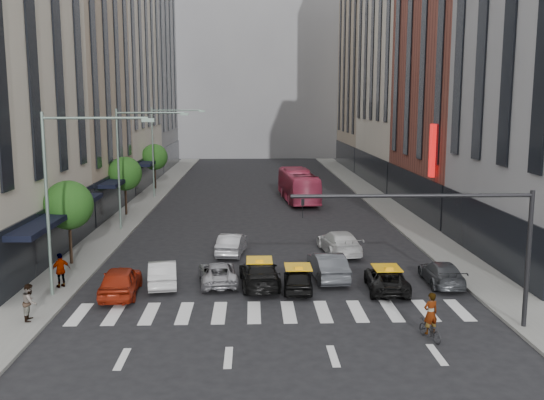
{
  "coord_description": "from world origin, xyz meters",
  "views": [
    {
      "loc": [
        -1.09,
        -25.28,
        9.55
      ],
      "look_at": [
        0.1,
        9.33,
        4.0
      ],
      "focal_mm": 40.0,
      "sensor_mm": 36.0,
      "label": 1
    }
  ],
  "objects": [
    {
      "name": "sidewalk_right",
      "position": [
        11.5,
        30.0,
        0.07
      ],
      "size": [
        3.0,
        96.0,
        0.15
      ],
      "primitive_type": "cube",
      "color": "slate",
      "rests_on": "ground"
    },
    {
      "name": "taxi_left",
      "position": [
        -0.7,
        5.51,
        0.7
      ],
      "size": [
        2.3,
        4.98,
        1.41
      ],
      "primitive_type": "imported",
      "rotation": [
        0.0,
        0.0,
        3.21
      ],
      "color": "black",
      "rests_on": "ground"
    },
    {
      "name": "car_red",
      "position": [
        -7.68,
        4.23,
        0.76
      ],
      "size": [
        2.03,
        4.54,
        1.52
      ],
      "primitive_type": "imported",
      "rotation": [
        0.0,
        0.0,
        3.2
      ],
      "color": "maroon",
      "rests_on": "ground"
    },
    {
      "name": "car_silver",
      "position": [
        -2.9,
        6.07,
        0.58
      ],
      "size": [
        2.43,
        4.4,
        1.17
      ],
      "primitive_type": "imported",
      "rotation": [
        0.0,
        0.0,
        3.26
      ],
      "color": "#9D9DA2",
      "rests_on": "ground"
    },
    {
      "name": "pedestrian_far",
      "position": [
        -10.93,
        5.25,
        1.05
      ],
      "size": [
        1.07,
        1.05,
        1.8
      ],
      "primitive_type": "imported",
      "rotation": [
        0.0,
        0.0,
        3.9
      ],
      "color": "gray",
      "rests_on": "sidewalk_left"
    },
    {
      "name": "sidewalk_left",
      "position": [
        -11.5,
        30.0,
        0.07
      ],
      "size": [
        3.0,
        96.0,
        0.15
      ],
      "primitive_type": "cube",
      "color": "slate",
      "rests_on": "ground"
    },
    {
      "name": "traffic_signal",
      "position": [
        7.69,
        -1.0,
        4.47
      ],
      "size": [
        10.1,
        0.2,
        6.0
      ],
      "color": "black",
      "rests_on": "ground"
    },
    {
      "name": "tree_near",
      "position": [
        -11.8,
        10.0,
        3.65
      ],
      "size": [
        2.88,
        2.88,
        4.95
      ],
      "color": "black",
      "rests_on": "sidewalk_left"
    },
    {
      "name": "liberty_sign",
      "position": [
        12.6,
        20.0,
        6.0
      ],
      "size": [
        0.3,
        0.7,
        4.0
      ],
      "color": "red",
      "rests_on": "ground"
    },
    {
      "name": "building_left_d",
      "position": [
        -17.0,
        65.0,
        15.0
      ],
      "size": [
        8.0,
        18.0,
        30.0
      ],
      "primitive_type": "cube",
      "color": "gray",
      "rests_on": "ground"
    },
    {
      "name": "tree_mid",
      "position": [
        -11.8,
        26.0,
        3.65
      ],
      "size": [
        2.88,
        2.88,
        4.95
      ],
      "color": "black",
      "rests_on": "sidewalk_left"
    },
    {
      "name": "taxi_right",
      "position": [
        5.82,
        4.56,
        0.6
      ],
      "size": [
        2.32,
        4.44,
        1.19
      ],
      "primitive_type": "imported",
      "rotation": [
        0.0,
        0.0,
        3.06
      ],
      "color": "black",
      "rests_on": "ground"
    },
    {
      "name": "rider",
      "position": [
        6.16,
        -1.99,
        1.7
      ],
      "size": [
        0.73,
        0.58,
        1.74
      ],
      "primitive_type": "imported",
      "rotation": [
        0.0,
        0.0,
        3.43
      ],
      "color": "gray",
      "rests_on": "motorcycle"
    },
    {
      "name": "building_right_d",
      "position": [
        17.0,
        65.0,
        14.0
      ],
      "size": [
        8.0,
        18.0,
        28.0
      ],
      "primitive_type": "cube",
      "color": "tan",
      "rests_on": "ground"
    },
    {
      "name": "ground",
      "position": [
        0.0,
        0.0,
        0.0
      ],
      "size": [
        160.0,
        160.0,
        0.0
      ],
      "primitive_type": "plane",
      "color": "black",
      "rests_on": "ground"
    },
    {
      "name": "car_white_front",
      "position": [
        -5.82,
        5.88,
        0.67
      ],
      "size": [
        1.98,
        4.25,
        1.35
      ],
      "primitive_type": "imported",
      "rotation": [
        0.0,
        0.0,
        3.28
      ],
      "color": "#BCBCBC",
      "rests_on": "ground"
    },
    {
      "name": "building_left_b",
      "position": [
        -17.0,
        28.0,
        12.0
      ],
      "size": [
        8.0,
        16.0,
        24.0
      ],
      "primitive_type": "cube",
      "color": "tan",
      "rests_on": "ground"
    },
    {
      "name": "building_right_b",
      "position": [
        17.0,
        27.0,
        13.0
      ],
      "size": [
        8.0,
        18.0,
        26.0
      ],
      "primitive_type": "cube",
      "color": "brown",
      "rests_on": "ground"
    },
    {
      "name": "taxi_center",
      "position": [
        1.28,
        4.68,
        0.62
      ],
      "size": [
        1.7,
        3.74,
        1.25
      ],
      "primitive_type": "imported",
      "rotation": [
        0.0,
        0.0,
        3.08
      ],
      "color": "black",
      "rests_on": "ground"
    },
    {
      "name": "tree_far",
      "position": [
        -11.8,
        42.0,
        3.65
      ],
      "size": [
        2.88,
        2.88,
        4.95
      ],
      "color": "black",
      "rests_on": "sidewalk_left"
    },
    {
      "name": "streetlamp_far",
      "position": [
        -10.04,
        36.0,
        5.9
      ],
      "size": [
        5.38,
        0.25,
        9.0
      ],
      "color": "gray",
      "rests_on": "sidewalk_left"
    },
    {
      "name": "streetlamp_near",
      "position": [
        -10.04,
        4.0,
        5.9
      ],
      "size": [
        5.38,
        0.25,
        9.0
      ],
      "color": "gray",
      "rests_on": "sidewalk_left"
    },
    {
      "name": "bus",
      "position": [
        3.5,
        33.42,
        1.54
      ],
      "size": [
        3.47,
        11.24,
        3.08
      ],
      "primitive_type": "imported",
      "rotation": [
        0.0,
        0.0,
        3.22
      ],
      "color": "#B93656",
      "rests_on": "ground"
    },
    {
      "name": "car_grey_curb",
      "position": [
        9.0,
        5.56,
        0.62
      ],
      "size": [
        1.87,
        4.31,
        1.24
      ],
      "primitive_type": "imported",
      "rotation": [
        0.0,
        0.0,
        3.11
      ],
      "color": "#393C40",
      "rests_on": "ground"
    },
    {
      "name": "building_far",
      "position": [
        0.0,
        85.0,
        18.0
      ],
      "size": [
        30.0,
        10.0,
        36.0
      ],
      "primitive_type": "cube",
      "color": "gray",
      "rests_on": "ground"
    },
    {
      "name": "car_row2_left",
      "position": [
        -2.36,
        12.4,
        0.69
      ],
      "size": [
        1.99,
        4.35,
        1.38
      ],
      "primitive_type": "imported",
      "rotation": [
        0.0,
        0.0,
        3.01
      ],
      "color": "#A8A8AE",
      "rests_on": "ground"
    },
    {
      "name": "pedestrian_near",
      "position": [
        -10.8,
        0.45,
        0.97
      ],
      "size": [
        0.73,
        0.88,
        1.64
      ],
      "primitive_type": "imported",
      "rotation": [
        0.0,
        0.0,
        1.72
      ],
      "color": "gray",
      "rests_on": "sidewalk_left"
    },
    {
      "name": "motorcycle",
      "position": [
        6.16,
        -1.99,
        0.41
      ],
      "size": [
        0.97,
        1.66,
        0.82
      ],
      "primitive_type": "imported",
      "rotation": [
        0.0,
        0.0,
        3.43
      ],
      "color": "black",
      "rests_on": "ground"
    },
    {
      "name": "building_right_c",
      "position": [
        17.0,
        46.0,
        20.0
      ],
      "size": [
        8.0,
        20.0,
        40.0
      ],
      "primitive_type": "cube",
      "color": "beige",
      "rests_on": "ground"
    },
    {
      "name": "streetlamp_mid",
      "position": [
        -10.04,
        20.0,
        5.9
      ],
      "size": [
        5.38,
        0.25,
        9.0
      ],
      "color": "gray",
      "rests_on": "sidewalk_left"
    },
    {
      "name": "car_row2_right",
      "position": [
        4.52,
        12.4,
        0.74
      ],
      "size": [
        2.62,
        5.29,
        1.48
      ],
      "primitive_type": "imported",
      "rotation": [
        0.0,
        0.0,
        3.25
      ],
      "color": "silver",
      "rests_on": "ground"
    },
    {
      "name": "building_left_c",
      "position": [
        -17.0,
        46.0,
        18.0
      ],
      "size": [
        8.0,
        20.0,
        36.0
      ],
      "primitive_type": "cube",
      "color": "beige",
      "rests_on": "ground"
    },
    {
      "name": "car_grey_mid",
      "position": [
        3.06,
        6.72,
        0.75
      ],
      "size": [
        1.94,
        4.68,
        1.5
      ],
      "primitive_type": "imported",
      "rotation": [
        0.0,
        0.0,
        3.22
      ],
      "color": "#43464C",
      "rests_on": "ground"
    }
  ]
}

